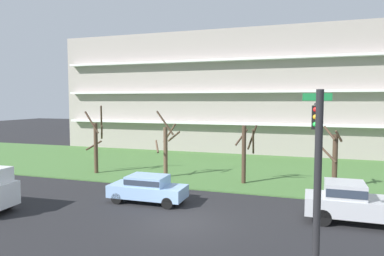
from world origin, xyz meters
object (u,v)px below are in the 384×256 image
tree_left (166,147)px  tree_center (245,151)px  tree_right (334,159)px  sedan_blue_center_left (148,188)px  pickup_silver_center_right (359,203)px  traffic_signal_mast (316,156)px  tree_far_left (96,143)px

tree_left → tree_center: size_ratio=1.22×
tree_right → sedan_blue_center_left: bearing=-148.8°
sedan_blue_center_left → pickup_silver_center_right: bearing=179.5°
pickup_silver_center_right → traffic_signal_mast: bearing=73.6°
tree_right → traffic_signal_mast: bearing=-95.8°
tree_center → tree_right: tree_right is taller
tree_left → tree_right: size_ratio=1.22×
tree_left → pickup_silver_center_right: size_ratio=0.95×
tree_center → tree_left: bearing=178.9°
tree_far_left → traffic_signal_mast: 21.00m
tree_far_left → pickup_silver_center_right: size_ratio=1.01×
tree_far_left → tree_right: bearing=0.8°
tree_right → tree_left: bearing=179.4°
tree_far_left → tree_left: (5.84, 0.37, -0.14)m
tree_far_left → tree_center: 11.87m
tree_left → tree_far_left: bearing=-176.4°
tree_left → sedan_blue_center_left: (1.51, -6.35, -1.44)m
tree_far_left → tree_right: size_ratio=1.30×
pickup_silver_center_right → sedan_blue_center_left: bearing=0.1°
tree_far_left → pickup_silver_center_right: bearing=-18.0°
tree_center → sedan_blue_center_left: 7.83m
tree_far_left → tree_left: size_ratio=1.07×
tree_far_left → tree_right: 17.64m
tree_far_left → traffic_signal_mast: bearing=-39.0°
tree_center → tree_right: size_ratio=0.99×
tree_center → traffic_signal_mast: size_ratio=0.69×
tree_right → traffic_signal_mast: 13.65m
tree_right → pickup_silver_center_right: bearing=-83.0°
sedan_blue_center_left → tree_center: bearing=-126.5°
sedan_blue_center_left → traffic_signal_mast: 11.92m
tree_far_left → sedan_blue_center_left: tree_far_left is taller
tree_center → tree_right: 5.77m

